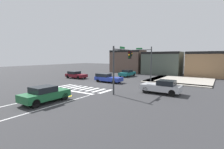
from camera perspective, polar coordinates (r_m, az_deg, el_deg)
The scene contains 13 objects.
ground_plane at distance 25.34m, azimuth -2.81°, elevation -3.16°, with size 120.00×120.00×0.00m, color #353538.
crosswalk_near at distance 21.95m, azimuth -9.84°, elevation -4.68°, with size 7.65×2.56×0.01m.
lane_markings at distance 16.19m, azimuth -27.70°, elevation -9.20°, with size 6.80×24.25×0.01m.
bike_detector_marking at distance 18.06m, azimuth -15.15°, elevation -7.16°, with size 0.96×0.96×0.01m.
curb_corner_northeast at distance 30.46m, azimuth 21.28°, elevation -1.86°, with size 10.00×10.60×0.15m.
storefront_row at distance 40.69m, azimuth 16.36°, elevation 3.95°, with size 26.12×5.86×5.75m.
traffic_signal_northeast at distance 28.00m, azimuth 10.17°, elevation 5.67°, with size 4.81×0.32×5.70m.
traffic_signal_southeast at distance 19.02m, azimuth 3.28°, elevation 4.76°, with size 0.32×4.16×5.24m.
car_maroon at distance 32.29m, azimuth -12.39°, elevation -0.07°, with size 4.16×1.93×1.33m.
car_blue at distance 26.67m, azimuth -1.65°, elevation -1.16°, with size 4.51×1.77×1.38m.
car_green at distance 16.09m, azimuth -22.11°, elevation -6.28°, with size 1.88×4.29×1.48m.
car_silver at distance 19.29m, azimuth 16.83°, elevation -4.06°, with size 4.24×1.93×1.52m.
car_teal at distance 34.60m, azimuth 5.28°, elevation 0.47°, with size 1.80×4.43×1.36m.
Camera 1 is at (14.90, -20.09, 4.09)m, focal length 26.53 mm.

